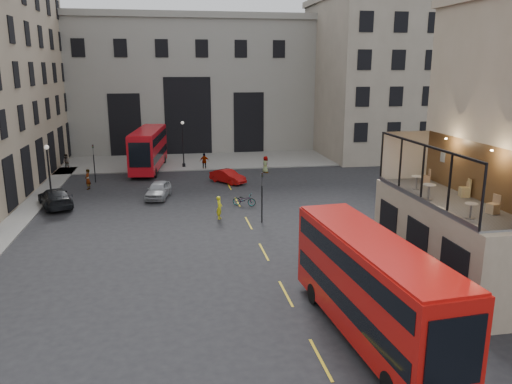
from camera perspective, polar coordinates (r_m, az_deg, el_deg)
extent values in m
plane|color=black|center=(26.50, 7.71, -11.11)|extent=(140.00, 140.00, 0.00)
cube|color=black|center=(27.59, 17.82, -6.16)|extent=(0.08, 9.20, 3.00)
cube|color=brown|center=(28.04, 23.87, 2.24)|extent=(0.04, 10.00, 2.90)
cube|color=beige|center=(31.56, 16.67, 4.06)|extent=(3.00, 0.04, 2.90)
cube|color=black|center=(27.02, 21.57, 5.18)|extent=(3.00, 10.00, 0.04)
cube|color=slate|center=(26.81, 18.29, -0.73)|extent=(0.12, 10.00, 0.18)
cube|color=black|center=(26.28, 18.75, 5.08)|extent=(0.12, 10.00, 0.10)
cube|color=beige|center=(30.65, 20.56, 3.75)|extent=(0.04, 0.45, 0.55)
cylinder|color=#FFD899|center=(25.82, 25.36, 4.32)|extent=(0.12, 0.12, 0.05)
cylinder|color=#FFD899|center=(29.13, 20.89, 5.72)|extent=(0.12, 0.12, 0.05)
cube|color=tan|center=(28.23, 20.61, -5.39)|extent=(3.00, 11.00, 4.50)
cube|color=slate|center=(27.58, 21.02, -0.88)|extent=(3.00, 10.00, 0.10)
cube|color=gray|center=(70.87, -8.05, 12.16)|extent=(34.00, 10.00, 18.00)
cube|color=gray|center=(71.12, -8.30, 19.10)|extent=(35.00, 10.60, 0.80)
cube|color=black|center=(66.09, -7.77, 8.56)|extent=(6.00, 0.12, 10.00)
cube|color=black|center=(66.37, -14.71, 7.39)|extent=(4.00, 0.12, 8.00)
cube|color=black|center=(66.98, -0.83, 7.90)|extent=(4.00, 0.12, 8.00)
cube|color=#9E9280|center=(68.57, 14.10, 12.66)|extent=(16.00, 18.00, 20.00)
cube|color=slate|center=(61.83, -8.36, 3.54)|extent=(40.00, 12.00, 0.12)
cylinder|color=black|center=(36.74, 0.68, -1.42)|extent=(0.10, 0.10, 2.80)
imported|color=black|center=(36.28, 0.69, 1.47)|extent=(0.16, 0.20, 1.00)
cylinder|color=black|center=(52.27, -17.97, 2.56)|extent=(0.10, 0.10, 2.80)
imported|color=black|center=(51.95, -18.13, 4.62)|extent=(0.16, 0.20, 1.00)
cylinder|color=black|center=(42.78, -22.49, 1.23)|extent=(0.14, 0.14, 5.00)
cylinder|color=black|center=(43.29, -22.21, -1.67)|extent=(0.36, 0.36, 0.50)
sphere|color=silver|center=(42.31, -22.82, 4.73)|extent=(0.36, 0.36, 0.36)
cylinder|color=black|center=(57.48, -8.32, 5.21)|extent=(0.14, 0.14, 5.00)
cylinder|color=black|center=(57.86, -8.24, 3.01)|extent=(0.36, 0.36, 0.50)
sphere|color=silver|center=(57.14, -8.41, 7.84)|extent=(0.36, 0.36, 0.36)
cube|color=#B6100C|center=(21.66, 13.01, -10.43)|extent=(3.38, 11.26, 3.93)
cube|color=black|center=(21.90, 12.93, -11.76)|extent=(3.37, 10.66, 0.81)
cube|color=black|center=(21.20, 13.19, -7.45)|extent=(3.37, 10.66, 0.81)
cube|color=#B6100C|center=(20.92, 13.31, -5.45)|extent=(3.26, 11.03, 0.12)
cylinder|color=black|center=(24.93, 6.60, -11.48)|extent=(0.36, 1.03, 1.01)
cylinder|color=black|center=(25.78, 11.43, -10.79)|extent=(0.36, 1.03, 1.01)
cylinder|color=black|center=(20.22, 21.05, -18.99)|extent=(0.36, 1.03, 1.01)
cube|color=#B50C15|center=(56.81, -12.17, 4.88)|extent=(3.94, 11.67, 4.06)
cube|color=black|center=(56.90, -12.14, 4.32)|extent=(3.91, 11.06, 0.83)
cube|color=black|center=(56.63, -12.24, 6.13)|extent=(3.91, 11.06, 0.83)
cube|color=#B50C15|center=(56.53, -12.28, 6.94)|extent=(3.81, 11.43, 0.12)
cylinder|color=black|center=(60.88, -12.65, 3.62)|extent=(0.41, 1.07, 1.04)
cylinder|color=black|center=(60.53, -10.44, 3.67)|extent=(0.41, 1.07, 1.04)
cylinder|color=black|center=(53.47, -13.96, 2.12)|extent=(0.41, 1.07, 1.04)
cylinder|color=black|center=(53.08, -11.46, 2.17)|extent=(0.41, 1.07, 1.04)
imported|color=#9B9EA3|center=(44.73, -11.10, 0.26)|extent=(2.57, 4.56, 1.47)
imported|color=#940909|center=(49.68, -3.25, 1.79)|extent=(3.54, 4.01, 1.32)
imported|color=black|center=(44.28, -21.96, -0.61)|extent=(3.92, 5.73, 1.54)
imported|color=gray|center=(41.44, -1.35, -0.90)|extent=(2.06, 1.38, 1.02)
imported|color=yellow|center=(37.88, -4.21, -1.79)|extent=(0.60, 0.74, 1.77)
imported|color=gray|center=(59.89, -20.84, 3.22)|extent=(1.04, 0.93, 1.76)
imported|color=gray|center=(59.37, -13.46, 3.71)|extent=(1.18, 1.37, 1.84)
imported|color=gray|center=(56.44, -5.92, 3.50)|extent=(1.09, 0.47, 1.85)
imported|color=gray|center=(54.51, 1.09, 3.17)|extent=(0.94, 1.05, 1.80)
imported|color=gray|center=(49.50, -18.68, 1.38)|extent=(0.60, 0.78, 1.93)
cylinder|color=beige|center=(24.32, 23.41, -1.23)|extent=(0.57, 0.57, 0.04)
cylinder|color=slate|center=(24.40, 23.34, -2.00)|extent=(0.08, 0.08, 0.66)
cylinder|color=slate|center=(24.49, 23.26, -2.76)|extent=(0.42, 0.42, 0.03)
cylinder|color=beige|center=(26.99, 19.22, 0.79)|extent=(0.65, 0.65, 0.04)
cylinder|color=slate|center=(27.08, 19.15, -0.01)|extent=(0.09, 0.09, 0.75)
cylinder|color=slate|center=(27.17, 19.08, -0.79)|extent=(0.47, 0.47, 0.03)
cylinder|color=silver|center=(29.14, 17.95, 1.71)|extent=(0.60, 0.60, 0.04)
cylinder|color=slate|center=(29.21, 17.90, 1.03)|extent=(0.08, 0.08, 0.70)
cylinder|color=slate|center=(29.29, 17.85, 0.35)|extent=(0.44, 0.44, 0.03)
cube|color=tan|center=(25.69, 25.44, -1.72)|extent=(0.54, 0.54, 0.47)
cube|color=tan|center=(25.73, 25.84, -0.70)|extent=(0.15, 0.44, 0.42)
cube|color=tan|center=(28.36, 22.76, -0.11)|extent=(0.40, 0.40, 0.42)
cube|color=tan|center=(28.37, 23.14, 0.67)|extent=(0.05, 0.39, 0.37)
cube|color=tan|center=(28.36, 22.71, -0.01)|extent=(0.57, 0.57, 0.51)
cube|color=tan|center=(28.32, 23.21, 0.93)|extent=(0.15, 0.47, 0.45)
cube|color=tan|center=(30.97, 18.83, 1.39)|extent=(0.50, 0.50, 0.44)
cube|color=tan|center=(30.93, 19.23, 2.13)|extent=(0.14, 0.41, 0.39)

